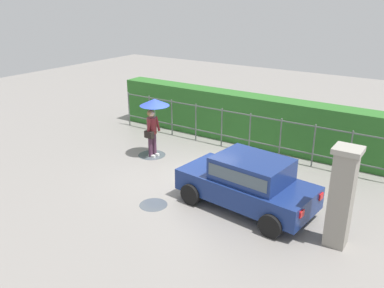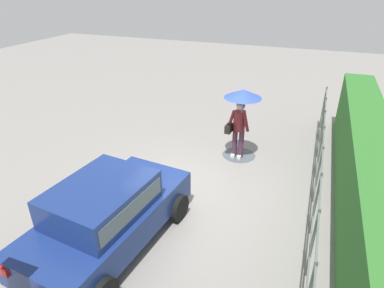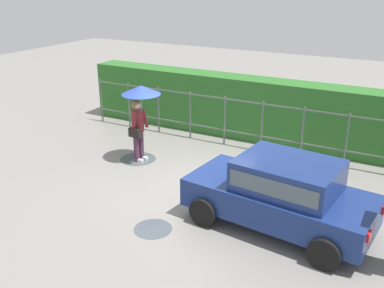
{
  "view_description": "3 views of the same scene",
  "coord_description": "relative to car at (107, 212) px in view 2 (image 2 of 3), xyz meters",
  "views": [
    {
      "loc": [
        6.53,
        -9.61,
        5.49
      ],
      "look_at": [
        0.01,
        0.16,
        1.06
      ],
      "focal_mm": 37.27,
      "sensor_mm": 36.0,
      "label": 1
    },
    {
      "loc": [
        6.56,
        2.55,
        4.83
      ],
      "look_at": [
        0.08,
        0.07,
        1.3
      ],
      "focal_mm": 30.87,
      "sensor_mm": 36.0,
      "label": 2
    },
    {
      "loc": [
        4.53,
        -8.37,
        4.79
      ],
      "look_at": [
        0.1,
        -0.2,
        1.18
      ],
      "focal_mm": 40.61,
      "sensor_mm": 36.0,
      "label": 3
    }
  ],
  "objects": [
    {
      "name": "puddle_far",
      "position": [
        -4.58,
        1.51,
        -0.8
      ],
      "size": [
        0.99,
        0.99,
        0.0
      ],
      "primitive_type": "cylinder",
      "color": "#4C545B",
      "rests_on": "ground"
    },
    {
      "name": "pedestrian",
      "position": [
        -4.43,
        1.51,
        0.81
      ],
      "size": [
        1.04,
        1.04,
        2.12
      ],
      "rotation": [
        0.0,
        0.0,
        -0.09
      ],
      "color": "#47283D",
      "rests_on": "ground"
    },
    {
      "name": "ground_plane",
      "position": [
        -2.44,
        0.77,
        -0.8
      ],
      "size": [
        40.0,
        40.0,
        0.0
      ],
      "primitive_type": "plane",
      "color": "gray"
    },
    {
      "name": "fence_section",
      "position": [
        -2.35,
        3.73,
        0.02
      ],
      "size": [
        10.61,
        0.05,
        1.5
      ],
      "color": "#59605B",
      "rests_on": "ground"
    },
    {
      "name": "hedge_row",
      "position": [
        -2.35,
        4.67,
        0.15
      ],
      "size": [
        11.56,
        0.9,
        1.9
      ],
      "primitive_type": "cube",
      "color": "#2D6B28",
      "rests_on": "ground"
    },
    {
      "name": "puddle_near",
      "position": [
        -2.22,
        -1.32,
        -0.8
      ],
      "size": [
        0.78,
        0.78,
        0.0
      ],
      "primitive_type": "cylinder",
      "color": "#4C545B",
      "rests_on": "ground"
    },
    {
      "name": "car",
      "position": [
        0.0,
        0.0,
        0.0
      ],
      "size": [
        3.88,
        2.18,
        1.48
      ],
      "rotation": [
        0.0,
        0.0,
        3.03
      ],
      "color": "navy",
      "rests_on": "ground"
    }
  ]
}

